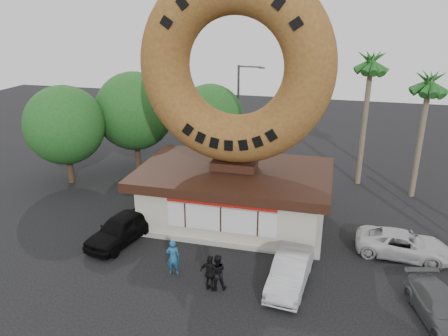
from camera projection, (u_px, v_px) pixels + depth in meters
ground at (206, 275)px, 21.13m from camera, size 90.00×90.00×0.00m
donut_shop at (234, 193)px, 25.95m from camera, size 11.20×7.20×3.80m
giant_donut at (235, 67)px, 23.38m from camera, size 10.72×2.73×10.72m
tree_west at (135, 111)px, 33.52m from camera, size 6.00×6.00×7.65m
tree_mid at (210, 117)px, 34.28m from camera, size 5.20×5.20×6.63m
tree_far at (65, 125)px, 30.80m from camera, size 5.60×5.60×7.14m
palm_near at (371, 67)px, 29.17m from camera, size 2.60×2.60×9.75m
palm_far at (429, 87)px, 27.32m from camera, size 2.60×2.60×8.75m
street_lamp at (240, 110)px, 34.53m from camera, size 2.11×0.20×8.00m
person_left at (173, 257)px, 20.92m from camera, size 0.75×0.58×1.83m
person_center at (217, 272)px, 19.83m from camera, size 1.01×0.89×1.75m
person_right at (210, 273)px, 19.71m from camera, size 1.12×0.67×1.78m
car_black at (121, 229)px, 23.89m from camera, size 2.86×4.87×1.56m
car_silver at (290, 271)px, 20.14m from camera, size 1.95×4.52×1.45m
car_grey at (441, 308)px, 17.85m from camera, size 2.76×4.58×1.24m
car_white at (403, 244)px, 22.56m from camera, size 4.92×2.62×1.32m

